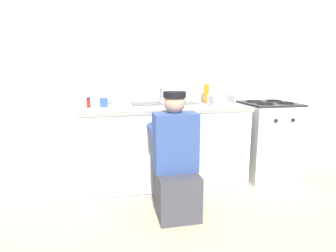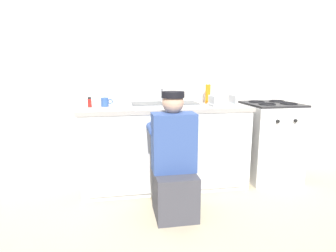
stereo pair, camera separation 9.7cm
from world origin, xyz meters
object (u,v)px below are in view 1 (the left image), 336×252
Objects in this scene: plumber_person at (176,165)px; coffee_mug at (104,102)px; stove_range at (267,140)px; spice_bottle_red at (88,103)px; dish_rack_tray at (221,103)px; sink_double_basin at (164,104)px; soap_bottle_orange at (206,94)px.

coffee_mug is at bearing 129.44° from plumber_person.
spice_bottle_red is (-2.06, 0.07, 0.49)m from stove_range.
stove_range is 0.79m from dish_rack_tray.
soap_bottle_orange reaches higher than sink_double_basin.
spice_bottle_red is (-1.33, -0.09, -0.06)m from soap_bottle_orange.
spice_bottle_red is (-0.16, -0.02, 0.00)m from coffee_mug.
spice_bottle_red reaches higher than stove_range.
spice_bottle_red is at bearing 175.39° from dish_rack_tray.
spice_bottle_red is at bearing 175.36° from sink_double_basin.
plumber_person is (-1.29, -0.65, 0.00)m from stove_range.
plumber_person is 1.07m from coffee_mug.
soap_bottle_orange is 1.33m from spice_bottle_red.
soap_bottle_orange is 0.24m from dish_rack_tray.
plumber_person is at bearing -153.17° from stove_range.
dish_rack_tray reaches higher than stove_range.
coffee_mug is at bearing 172.57° from sink_double_basin.
dish_rack_tray is at bearing -4.57° from sink_double_basin.
sink_double_basin is at bearing 179.90° from stove_range.
plumber_person is at bearing -137.46° from dish_rack_tray.
sink_double_basin is 0.63m from dish_rack_tray.
plumber_person reaches higher than spice_bottle_red.
stove_range is at bearing -12.20° from soap_bottle_orange.
dish_rack_tray is at bearing -4.61° from spice_bottle_red.
stove_range is at bearing 26.83° from plumber_person.
sink_double_basin is 2.86× the size of dish_rack_tray.
coffee_mug is at bearing 6.62° from spice_bottle_red.
coffee_mug is 0.16m from spice_bottle_red.
stove_range is 1.45m from plumber_person.
sink_double_basin reaches higher than stove_range.
sink_double_basin is 0.80m from plumber_person.
soap_bottle_orange reaches higher than dish_rack_tray.
coffee_mug is at bearing -176.42° from soap_bottle_orange.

